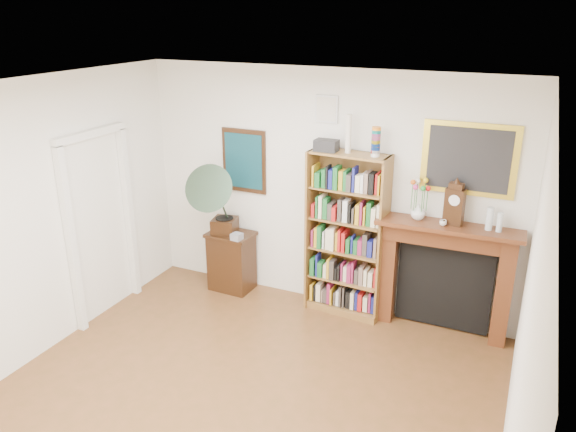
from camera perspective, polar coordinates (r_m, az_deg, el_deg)
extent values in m
cube|color=brown|center=(5.21, -7.06, -20.44)|extent=(4.50, 5.00, 0.01)
cube|color=white|center=(4.00, -8.82, 11.68)|extent=(4.50, 5.00, 0.01)
cube|color=white|center=(6.51, 3.81, 2.55)|extent=(4.50, 0.01, 2.80)
cube|color=white|center=(5.86, -26.88, -1.76)|extent=(0.01, 5.00, 2.80)
cube|color=white|center=(3.86, 22.57, -12.35)|extent=(0.01, 5.00, 2.80)
cube|color=white|center=(6.39, -21.18, -2.54)|extent=(0.08, 0.08, 2.10)
cube|color=white|center=(7.03, -15.85, 0.12)|extent=(0.08, 0.08, 2.10)
cube|color=white|center=(6.40, -19.46, 7.89)|extent=(0.08, 1.02, 0.08)
cube|color=black|center=(6.85, -4.48, 5.61)|extent=(0.58, 0.03, 0.78)
cube|color=#103F4C|center=(6.83, -4.55, 5.57)|extent=(0.50, 0.01, 0.67)
cube|color=white|center=(6.27, 3.95, 10.79)|extent=(0.26, 0.03, 0.30)
cube|color=silver|center=(6.25, 3.89, 10.77)|extent=(0.22, 0.01, 0.26)
cube|color=gold|center=(6.00, 17.90, 5.51)|extent=(0.95, 0.03, 0.75)
cube|color=#262628|center=(5.98, 17.88, 5.47)|extent=(0.82, 0.01, 0.65)
cube|color=brown|center=(6.54, 2.38, -1.42)|extent=(0.05, 0.31, 1.93)
cube|color=brown|center=(6.29, 9.65, -2.60)|extent=(0.05, 0.31, 1.93)
cube|color=brown|center=(6.11, 6.27, 6.26)|extent=(0.91, 0.38, 0.03)
cube|color=brown|center=(6.81, 5.66, -9.20)|extent=(0.91, 0.38, 0.08)
cube|color=brown|center=(6.53, 6.36, -1.55)|extent=(0.88, 0.08, 1.93)
cube|color=brown|center=(6.63, 5.77, -6.38)|extent=(0.85, 0.36, 0.02)
cube|color=brown|center=(6.47, 5.88, -3.50)|extent=(0.85, 0.36, 0.02)
cube|color=brown|center=(6.34, 6.00, -0.48)|extent=(0.85, 0.36, 0.02)
cube|color=brown|center=(6.22, 6.12, 2.66)|extent=(0.85, 0.36, 0.02)
cube|color=black|center=(7.16, -5.74, -4.56)|extent=(0.57, 0.42, 0.76)
cube|color=#552B13|center=(6.46, 10.17, -5.41)|extent=(0.18, 0.23, 1.23)
cube|color=#552B13|center=(6.32, 21.06, -7.13)|extent=(0.18, 0.23, 1.23)
cube|color=#552B13|center=(6.16, 15.99, -2.00)|extent=(1.40, 0.28, 0.20)
cube|color=#552B13|center=(6.07, 16.03, -1.08)|extent=(1.52, 0.41, 0.04)
cube|color=black|center=(6.47, 15.58, -6.80)|extent=(1.02, 0.09, 0.98)
cube|color=black|center=(7.03, -6.45, -0.92)|extent=(0.34, 0.34, 0.18)
cylinder|color=black|center=(6.99, -6.48, -0.21)|extent=(0.26, 0.26, 0.01)
cone|color=#2E4332|center=(6.73, -7.37, 2.42)|extent=(0.70, 0.81, 0.74)
cube|color=#A9AAB5|center=(6.79, -5.23, -2.10)|extent=(0.13, 0.13, 0.08)
cube|color=black|center=(6.02, 16.53, 0.89)|extent=(0.21, 0.14, 0.39)
cylinder|color=white|center=(5.94, 16.54, 1.53)|extent=(0.12, 0.03, 0.11)
cube|color=black|center=(5.95, 16.75, 2.90)|extent=(0.15, 0.11, 0.07)
imported|color=white|center=(6.12, 13.09, 0.41)|extent=(0.16, 0.16, 0.16)
imported|color=white|center=(6.02, 15.48, -0.68)|extent=(0.10, 0.10, 0.06)
cylinder|color=silver|center=(6.01, 19.80, -0.26)|extent=(0.07, 0.07, 0.24)
cylinder|color=silver|center=(6.01, 20.72, -0.60)|extent=(0.06, 0.06, 0.20)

